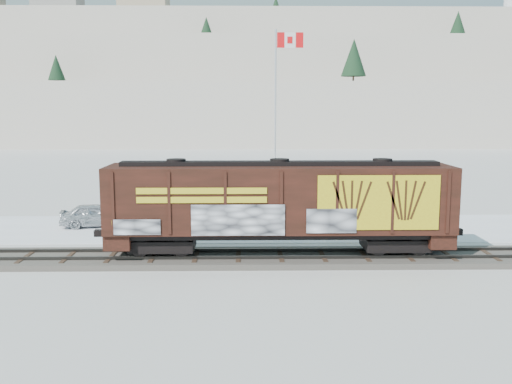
{
  "coord_description": "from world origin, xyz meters",
  "views": [
    {
      "loc": [
        0.38,
        -26.39,
        7.19
      ],
      "look_at": [
        0.89,
        3.0,
        2.88
      ],
      "focal_mm": 40.0,
      "sensor_mm": 36.0,
      "label": 1
    }
  ],
  "objects_px": {
    "car_silver": "(96,215)",
    "car_dark": "(386,215)",
    "flagpole": "(277,146)",
    "car_white": "(315,219)",
    "hopper_railcar": "(279,202)"
  },
  "relations": [
    {
      "from": "car_silver",
      "to": "car_dark",
      "type": "relative_size",
      "value": 0.87
    },
    {
      "from": "car_white",
      "to": "car_dark",
      "type": "bearing_deg",
      "value": -55.98
    },
    {
      "from": "flagpole",
      "to": "car_white",
      "type": "height_order",
      "value": "flagpole"
    },
    {
      "from": "flagpole",
      "to": "car_silver",
      "type": "distance_m",
      "value": 12.72
    },
    {
      "from": "car_silver",
      "to": "car_white",
      "type": "height_order",
      "value": "car_silver"
    },
    {
      "from": "car_silver",
      "to": "car_dark",
      "type": "bearing_deg",
      "value": -100.81
    },
    {
      "from": "car_dark",
      "to": "hopper_railcar",
      "type": "bearing_deg",
      "value": 127.51
    },
    {
      "from": "car_silver",
      "to": "car_white",
      "type": "xyz_separation_m",
      "value": [
        13.27,
        -1.3,
        -0.06
      ]
    },
    {
      "from": "car_silver",
      "to": "flagpole",
      "type": "bearing_deg",
      "value": -78.62
    },
    {
      "from": "hopper_railcar",
      "to": "car_dark",
      "type": "bearing_deg",
      "value": 47.93
    },
    {
      "from": "flagpole",
      "to": "car_white",
      "type": "relative_size",
      "value": 3.06
    },
    {
      "from": "hopper_railcar",
      "to": "flagpole",
      "type": "height_order",
      "value": "flagpole"
    },
    {
      "from": "car_white",
      "to": "car_dark",
      "type": "height_order",
      "value": "car_dark"
    },
    {
      "from": "car_silver",
      "to": "car_dark",
      "type": "height_order",
      "value": "car_silver"
    },
    {
      "from": "car_dark",
      "to": "flagpole",
      "type": "bearing_deg",
      "value": 43.82
    }
  ]
}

